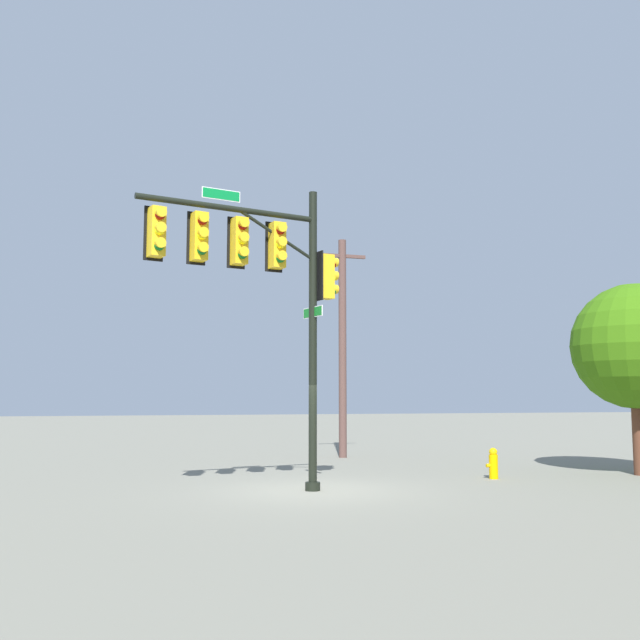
% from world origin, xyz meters
% --- Properties ---
extents(ground_plane, '(120.00, 120.00, 0.00)m').
position_xyz_m(ground_plane, '(0.00, 0.00, 0.00)').
color(ground_plane, slate).
extents(signal_pole_assembly, '(4.93, 1.90, 7.28)m').
position_xyz_m(signal_pole_assembly, '(1.41, 0.43, 5.24)').
color(signal_pole_assembly, black).
rests_on(signal_pole_assembly, ground_plane).
extents(utility_pole, '(1.80, 0.28, 7.98)m').
position_xyz_m(utility_pole, '(-2.94, -8.25, 4.12)').
color(utility_pole, brown).
rests_on(utility_pole, ground_plane).
extents(fire_hydrant, '(0.33, 0.24, 0.83)m').
position_xyz_m(fire_hydrant, '(-5.28, -1.17, 0.41)').
color(fire_hydrant, '#EEB301').
rests_on(fire_hydrant, ground_plane).
extents(tree_near, '(3.63, 3.63, 5.48)m').
position_xyz_m(tree_near, '(-9.77, -1.01, 3.65)').
color(tree_near, brown).
rests_on(tree_near, ground_plane).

